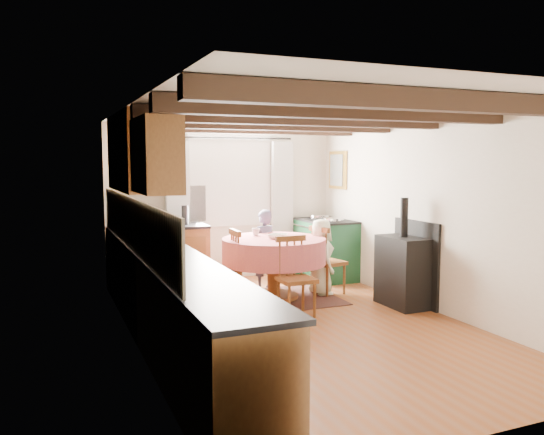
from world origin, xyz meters
name	(u,v)px	position (x,y,z in m)	size (l,w,h in m)	color
floor	(299,326)	(0.00, 0.00, 0.00)	(3.60, 5.50, 0.00)	brown
ceiling	(301,110)	(0.00, 0.00, 2.40)	(3.60, 5.50, 0.00)	white
wall_back	(224,203)	(0.00, 2.75, 1.20)	(3.60, 0.00, 2.40)	silver
wall_front	(483,262)	(0.00, -2.75, 1.20)	(3.60, 0.00, 2.40)	silver
wall_left	(134,227)	(-1.80, 0.00, 1.20)	(0.00, 5.50, 2.40)	silver
wall_right	(432,214)	(1.80, 0.00, 1.20)	(0.00, 5.50, 2.40)	silver
beam_a	(416,99)	(0.00, -2.00, 2.31)	(3.60, 0.16, 0.16)	#312013
beam_b	(348,111)	(0.00, -1.00, 2.31)	(3.60, 0.16, 0.16)	#312013
beam_c	(300,118)	(0.00, 0.00, 2.31)	(3.60, 0.16, 0.16)	#312013
beam_d	(266,124)	(0.00, 1.00, 2.31)	(3.60, 0.16, 0.16)	#312013
beam_e	(239,128)	(0.00, 2.00, 2.31)	(3.60, 0.16, 0.16)	#312013
splash_left	(132,224)	(-1.78, 0.30, 1.20)	(0.02, 4.50, 0.55)	beige
splash_back	(160,205)	(-1.00, 2.73, 1.20)	(1.40, 0.02, 0.55)	beige
base_cabinet_left	(166,300)	(-1.50, 0.00, 0.44)	(0.60, 5.30, 0.88)	brown
base_cabinet_back	(162,258)	(-1.05, 2.45, 0.44)	(1.30, 0.60, 0.88)	brown
worktop_left	(167,255)	(-1.48, 0.00, 0.90)	(0.64, 5.30, 0.04)	black
worktop_back	(161,227)	(-1.05, 2.43, 0.90)	(1.30, 0.64, 0.04)	black
wall_cabinet_glass	(131,152)	(-1.63, 1.20, 1.95)	(0.34, 1.80, 0.90)	brown
wall_cabinet_solid	(156,155)	(-1.63, -0.30, 1.90)	(0.34, 0.90, 0.70)	brown
window_frame	(230,177)	(0.10, 2.73, 1.60)	(1.34, 0.03, 1.54)	white
window_pane	(230,177)	(0.10, 2.74, 1.60)	(1.20, 0.01, 1.40)	white
curtain_left	(178,211)	(-0.75, 2.65, 1.10)	(0.35, 0.10, 2.10)	silver
curtain_right	(282,207)	(0.95, 2.65, 1.10)	(0.35, 0.10, 2.10)	silver
curtain_rod	(231,138)	(0.10, 2.65, 2.20)	(0.03, 0.03, 2.00)	black
wall_picture	(338,170)	(1.77, 2.30, 1.70)	(0.04, 0.50, 0.60)	gold
wall_plate	(286,170)	(1.05, 2.72, 1.70)	(0.30, 0.30, 0.02)	silver
rug	(274,299)	(0.19, 1.19, 0.01)	(1.67, 1.30, 0.01)	#4E2622
dining_table	(274,269)	(0.19, 1.19, 0.41)	(1.37, 1.37, 0.83)	#DC6F57
chair_near	(296,277)	(0.14, 0.38, 0.48)	(0.41, 0.43, 0.95)	brown
chair_left	(222,269)	(-0.55, 1.11, 0.49)	(0.42, 0.44, 0.98)	brown
chair_right	(328,260)	(1.02, 1.22, 0.48)	(0.41, 0.43, 0.96)	brown
aga_range	(326,248)	(1.47, 2.12, 0.48)	(0.67, 1.03, 0.95)	#144326
cast_iron_stove	(403,252)	(1.58, 0.26, 0.69)	(0.42, 0.69, 1.39)	black
child_far	(264,249)	(0.30, 1.82, 0.58)	(0.42, 0.28, 1.16)	#484763
child_right	(321,257)	(0.90, 1.20, 0.53)	(0.52, 0.34, 1.05)	#E6EDC6
bowl_a	(279,236)	(0.26, 1.18, 0.86)	(0.23, 0.23, 0.06)	silver
bowl_b	(275,237)	(0.18, 1.13, 0.86)	(0.19, 0.19, 0.06)	silver
cup	(256,232)	(0.06, 1.52, 0.88)	(0.11, 0.11, 0.10)	silver
canister_tall	(145,217)	(-1.27, 2.49, 1.05)	(0.15, 0.15, 0.26)	#262628
canister_wide	(159,219)	(-1.07, 2.47, 1.01)	(0.17, 0.17, 0.19)	#262628
canister_slim	(185,215)	(-0.70, 2.43, 1.06)	(0.10, 0.10, 0.28)	#262628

